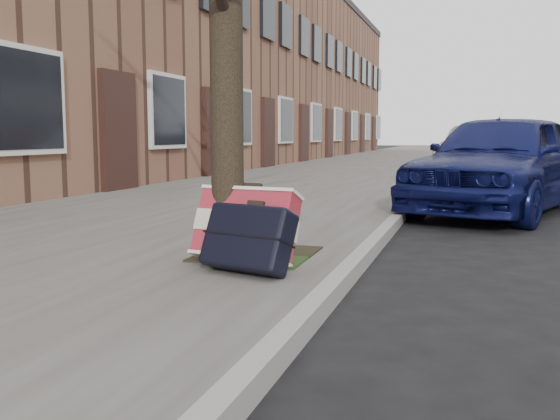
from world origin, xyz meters
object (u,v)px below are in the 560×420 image
(suitcase_navy, at_px, (248,238))
(car_near_front, at_px, (502,162))
(suitcase_red, at_px, (246,226))
(car_near_mid, at_px, (480,151))

(suitcase_navy, height_order, car_near_front, car_near_front)
(suitcase_red, relative_size, car_near_mid, 0.18)
(suitcase_red, bearing_deg, suitcase_navy, -59.29)
(suitcase_red, bearing_deg, car_near_front, 75.47)
(suitcase_red, distance_m, car_near_front, 5.03)
(suitcase_navy, bearing_deg, car_near_front, 86.47)
(suitcase_navy, distance_m, car_near_front, 5.26)
(car_near_mid, bearing_deg, suitcase_navy, -84.24)
(suitcase_red, bearing_deg, car_near_mid, 89.97)
(suitcase_red, xyz_separation_m, suitcase_navy, (0.12, -0.28, -0.04))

